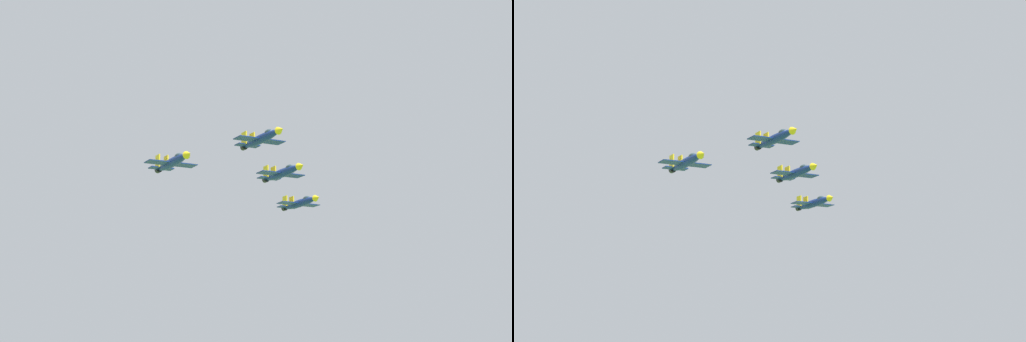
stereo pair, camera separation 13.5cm
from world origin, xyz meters
TOP-DOWN VIEW (x-y plane):
  - jet_lead at (-16.26, -22.99)m, footprint 14.40×10.86m
  - jet_left_wingman at (-21.32, -4.82)m, footprint 14.73×11.17m
  - jet_right_wingman at (-35.01, -25.06)m, footprint 14.98×11.39m
  - jet_left_outer at (-26.37, 13.35)m, footprint 14.34×10.89m

SIDE VIEW (x-z plane):
  - jet_left_outer at x=-26.37m, z-range 87.26..90.64m
  - jet_right_wingman at x=-35.01m, z-range 89.91..93.44m
  - jet_left_wingman at x=-21.32m, z-range 90.19..93.67m
  - jet_lead at x=-16.26m, z-range 92.84..96.23m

